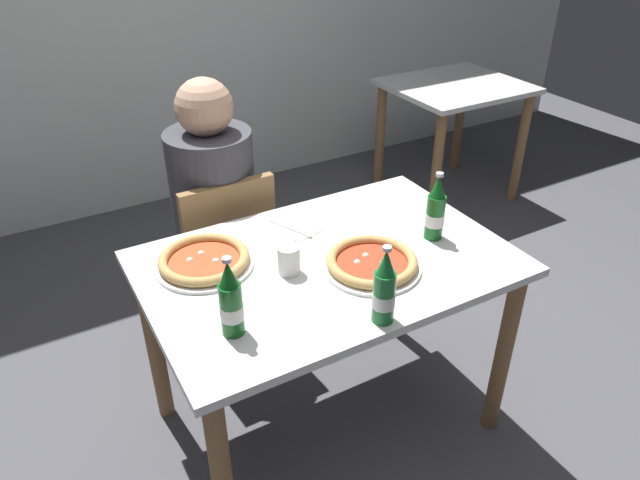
{
  "coord_description": "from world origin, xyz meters",
  "views": [
    {
      "loc": [
        -0.82,
        -1.4,
        1.83
      ],
      "look_at": [
        0.0,
        0.05,
        0.8
      ],
      "focal_mm": 33.11,
      "sensor_mm": 36.0,
      "label": 1
    }
  ],
  "objects_px": {
    "dining_table_background": "(453,109)",
    "beer_bottle_right": "(231,302)",
    "napkin_with_cutlery": "(286,230)",
    "diner_seated": "(217,227)",
    "dining_table_main": "(327,288)",
    "chair_behind_table": "(224,253)",
    "pizza_marinara_far": "(204,261)",
    "beer_bottle_left": "(435,211)",
    "pizza_margherita_near": "(372,263)",
    "paper_cup": "(288,259)",
    "beer_bottle_center": "(384,290)"
  },
  "relations": [
    {
      "from": "pizza_marinara_far",
      "to": "beer_bottle_left",
      "type": "distance_m",
      "value": 0.8
    },
    {
      "from": "pizza_margherita_near",
      "to": "paper_cup",
      "type": "relative_size",
      "value": 3.38
    },
    {
      "from": "dining_table_background",
      "to": "pizza_marinara_far",
      "type": "relative_size",
      "value": 2.5
    },
    {
      "from": "dining_table_main",
      "to": "chair_behind_table",
      "type": "xyz_separation_m",
      "value": [
        -0.15,
        0.61,
        -0.15
      ]
    },
    {
      "from": "napkin_with_cutlery",
      "to": "pizza_marinara_far",
      "type": "bearing_deg",
      "value": -168.44
    },
    {
      "from": "chair_behind_table",
      "to": "napkin_with_cutlery",
      "type": "height_order",
      "value": "chair_behind_table"
    },
    {
      "from": "pizza_margherita_near",
      "to": "pizza_marinara_far",
      "type": "bearing_deg",
      "value": 148.97
    },
    {
      "from": "diner_seated",
      "to": "beer_bottle_right",
      "type": "distance_m",
      "value": 0.92
    },
    {
      "from": "dining_table_background",
      "to": "beer_bottle_left",
      "type": "distance_m",
      "value": 1.88
    },
    {
      "from": "diner_seated",
      "to": "pizza_marinara_far",
      "type": "height_order",
      "value": "diner_seated"
    },
    {
      "from": "beer_bottle_center",
      "to": "paper_cup",
      "type": "xyz_separation_m",
      "value": [
        -0.12,
        0.35,
        -0.06
      ]
    },
    {
      "from": "dining_table_background",
      "to": "beer_bottle_center",
      "type": "bearing_deg",
      "value": -135.87
    },
    {
      "from": "napkin_with_cutlery",
      "to": "diner_seated",
      "type": "bearing_deg",
      "value": 104.82
    },
    {
      "from": "diner_seated",
      "to": "beer_bottle_center",
      "type": "height_order",
      "value": "diner_seated"
    },
    {
      "from": "napkin_with_cutlery",
      "to": "paper_cup",
      "type": "distance_m",
      "value": 0.26
    },
    {
      "from": "paper_cup",
      "to": "pizza_marinara_far",
      "type": "bearing_deg",
      "value": 143.71
    },
    {
      "from": "pizza_margherita_near",
      "to": "beer_bottle_left",
      "type": "height_order",
      "value": "beer_bottle_left"
    },
    {
      "from": "chair_behind_table",
      "to": "pizza_margherita_near",
      "type": "bearing_deg",
      "value": 108.34
    },
    {
      "from": "beer_bottle_left",
      "to": "beer_bottle_right",
      "type": "bearing_deg",
      "value": -171.01
    },
    {
      "from": "chair_behind_table",
      "to": "diner_seated",
      "type": "height_order",
      "value": "diner_seated"
    },
    {
      "from": "dining_table_background",
      "to": "beer_bottle_right",
      "type": "relative_size",
      "value": 3.24
    },
    {
      "from": "dining_table_main",
      "to": "pizza_margherita_near",
      "type": "height_order",
      "value": "pizza_margherita_near"
    },
    {
      "from": "beer_bottle_center",
      "to": "napkin_with_cutlery",
      "type": "xyz_separation_m",
      "value": [
        -0.02,
        0.58,
        -0.1
      ]
    },
    {
      "from": "chair_behind_table",
      "to": "napkin_with_cutlery",
      "type": "xyz_separation_m",
      "value": [
        0.11,
        -0.38,
        0.27
      ]
    },
    {
      "from": "pizza_marinara_far",
      "to": "paper_cup",
      "type": "relative_size",
      "value": 3.37
    },
    {
      "from": "dining_table_main",
      "to": "diner_seated",
      "type": "relative_size",
      "value": 0.99
    },
    {
      "from": "diner_seated",
      "to": "pizza_margherita_near",
      "type": "height_order",
      "value": "diner_seated"
    },
    {
      "from": "chair_behind_table",
      "to": "pizza_margherita_near",
      "type": "xyz_separation_m",
      "value": [
        0.25,
        -0.72,
        0.29
      ]
    },
    {
      "from": "chair_behind_table",
      "to": "pizza_marinara_far",
      "type": "bearing_deg",
      "value": 63.37
    },
    {
      "from": "chair_behind_table",
      "to": "paper_cup",
      "type": "xyz_separation_m",
      "value": [
        0.01,
        -0.61,
        0.32
      ]
    },
    {
      "from": "dining_table_main",
      "to": "pizza_marinara_far",
      "type": "height_order",
      "value": "pizza_marinara_far"
    },
    {
      "from": "dining_table_background",
      "to": "pizza_margherita_near",
      "type": "height_order",
      "value": "pizza_margherita_near"
    },
    {
      "from": "beer_bottle_center",
      "to": "dining_table_main",
      "type": "bearing_deg",
      "value": 86.69
    },
    {
      "from": "beer_bottle_center",
      "to": "beer_bottle_left",
      "type": "bearing_deg",
      "value": 34.73
    },
    {
      "from": "dining_table_main",
      "to": "napkin_with_cutlery",
      "type": "bearing_deg",
      "value": 98.81
    },
    {
      "from": "chair_behind_table",
      "to": "paper_cup",
      "type": "bearing_deg",
      "value": 90.03
    },
    {
      "from": "diner_seated",
      "to": "dining_table_background",
      "type": "distance_m",
      "value": 1.93
    },
    {
      "from": "pizza_margherita_near",
      "to": "pizza_marinara_far",
      "type": "distance_m",
      "value": 0.54
    },
    {
      "from": "chair_behind_table",
      "to": "napkin_with_cutlery",
      "type": "distance_m",
      "value": 0.48
    },
    {
      "from": "pizza_marinara_far",
      "to": "beer_bottle_right",
      "type": "distance_m",
      "value": 0.36
    },
    {
      "from": "dining_table_background",
      "to": "paper_cup",
      "type": "relative_size",
      "value": 8.42
    },
    {
      "from": "dining_table_background",
      "to": "beer_bottle_right",
      "type": "bearing_deg",
      "value": -144.57
    },
    {
      "from": "pizza_margherita_near",
      "to": "chair_behind_table",
      "type": "bearing_deg",
      "value": 108.89
    },
    {
      "from": "pizza_marinara_far",
      "to": "beer_bottle_right",
      "type": "bearing_deg",
      "value": -97.15
    },
    {
      "from": "dining_table_main",
      "to": "paper_cup",
      "type": "bearing_deg",
      "value": 178.93
    },
    {
      "from": "dining_table_background",
      "to": "pizza_margherita_near",
      "type": "xyz_separation_m",
      "value": [
        -1.57,
        -1.41,
        0.18
      ]
    },
    {
      "from": "pizza_marinara_far",
      "to": "beer_bottle_center",
      "type": "relative_size",
      "value": 1.29
    },
    {
      "from": "dining_table_background",
      "to": "beer_bottle_center",
      "type": "relative_size",
      "value": 3.24
    },
    {
      "from": "beer_bottle_left",
      "to": "pizza_margherita_near",
      "type": "bearing_deg",
      "value": -169.33
    },
    {
      "from": "diner_seated",
      "to": "paper_cup",
      "type": "height_order",
      "value": "diner_seated"
    }
  ]
}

